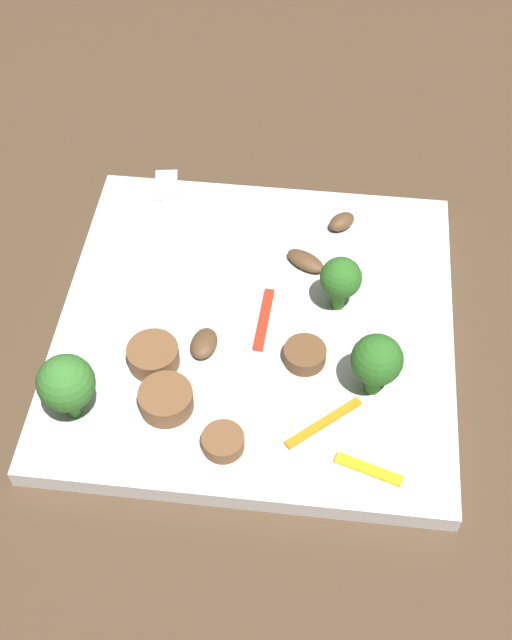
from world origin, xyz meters
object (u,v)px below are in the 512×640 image
at_px(broccoli_floret_1, 66,384).
at_px(sausage_slice_1, 153,356).
at_px(plate, 256,326).
at_px(broccoli_floret_0, 341,279).
at_px(pepper_strip_0, 323,423).
at_px(pepper_strip_3, 263,324).
at_px(fork, 165,237).
at_px(sausage_slice_0, 223,442).
at_px(sausage_slice_2, 305,355).
at_px(sausage_slice_3, 166,400).
at_px(mushroom_1, 306,261).
at_px(mushroom_2, 342,222).
at_px(broccoli_floret_2, 377,361).
at_px(mushroom_0, 204,343).
at_px(pepper_strip_1, 369,469).

height_order(broccoli_floret_1, sausage_slice_1, broccoli_floret_1).
height_order(plate, broccoli_floret_0, broccoli_floret_0).
height_order(pepper_strip_0, pepper_strip_3, same).
distance_m(fork, sausage_slice_0, 0.19).
bearing_deg(sausage_slice_2, sausage_slice_1, 97.70).
relative_size(plate, pepper_strip_0, 4.72).
xyz_separation_m(fork, broccoli_floret_1, (-0.16, 0.03, 0.03)).
xyz_separation_m(sausage_slice_1, sausage_slice_3, (-0.03, -0.01, -0.00)).
relative_size(broccoli_floret_1, sausage_slice_1, 1.51).
bearing_deg(mushroom_1, sausage_slice_2, -176.11).
height_order(plate, mushroom_2, mushroom_2).
bearing_deg(broccoli_floret_2, mushroom_1, 26.27).
bearing_deg(mushroom_0, broccoli_floret_1, 129.18).
xyz_separation_m(broccoli_floret_1, broccoli_floret_2, (0.04, -0.19, -0.00)).
height_order(sausage_slice_0, mushroom_1, same).
bearing_deg(sausage_slice_2, fork, 48.24).
height_order(broccoli_floret_0, sausage_slice_3, broccoli_floret_0).
height_order(broccoli_floret_2, pepper_strip_3, broccoli_floret_2).
xyz_separation_m(broccoli_floret_2, mushroom_0, (0.02, 0.12, -0.03)).
height_order(mushroom_0, pepper_strip_3, mushroom_0).
xyz_separation_m(broccoli_floret_2, mushroom_2, (0.15, 0.03, -0.03)).
height_order(pepper_strip_0, pepper_strip_1, same).
bearing_deg(broccoli_floret_0, sausage_slice_3, 132.66).
bearing_deg(pepper_strip_1, pepper_strip_0, 44.72).
distance_m(broccoli_floret_1, pepper_strip_3, 0.15).
height_order(sausage_slice_0, sausage_slice_2, same).
bearing_deg(broccoli_floret_2, fork, 53.09).
xyz_separation_m(plate, broccoli_floret_0, (0.02, -0.06, 0.04)).
relative_size(fork, pepper_strip_1, 4.16).
bearing_deg(mushroom_0, pepper_strip_0, -121.43).
bearing_deg(plate, broccoli_floret_0, -70.66).
xyz_separation_m(sausage_slice_2, mushroom_2, (0.13, -0.02, -0.00)).
distance_m(broccoli_floret_0, sausage_slice_1, 0.14).
height_order(broccoli_floret_0, pepper_strip_1, broccoli_floret_0).
xyz_separation_m(broccoli_floret_1, sausage_slice_0, (-0.01, -0.10, -0.03)).
bearing_deg(pepper_strip_3, mushroom_0, 122.67).
xyz_separation_m(mushroom_0, pepper_strip_3, (0.02, -0.04, -0.00)).
distance_m(sausage_slice_2, mushroom_1, 0.09).
relative_size(pepper_strip_0, pepper_strip_1, 1.37).
bearing_deg(mushroom_2, mushroom_1, 150.47).
xyz_separation_m(sausage_slice_3, mushroom_2, (0.18, -0.11, -0.00)).
distance_m(broccoli_floret_0, mushroom_2, 0.08).
xyz_separation_m(mushroom_0, pepper_strip_0, (-0.05, -0.09, -0.00)).
height_order(sausage_slice_3, pepper_strip_0, sausage_slice_3).
bearing_deg(broccoli_floret_1, fork, -10.21).
bearing_deg(sausage_slice_3, broccoli_floret_2, -77.62).
distance_m(broccoli_floret_1, mushroom_2, 0.25).
distance_m(plate, sausage_slice_3, 0.09).
height_order(plate, mushroom_1, mushroom_1).
height_order(broccoli_floret_0, mushroom_0, broccoli_floret_0).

